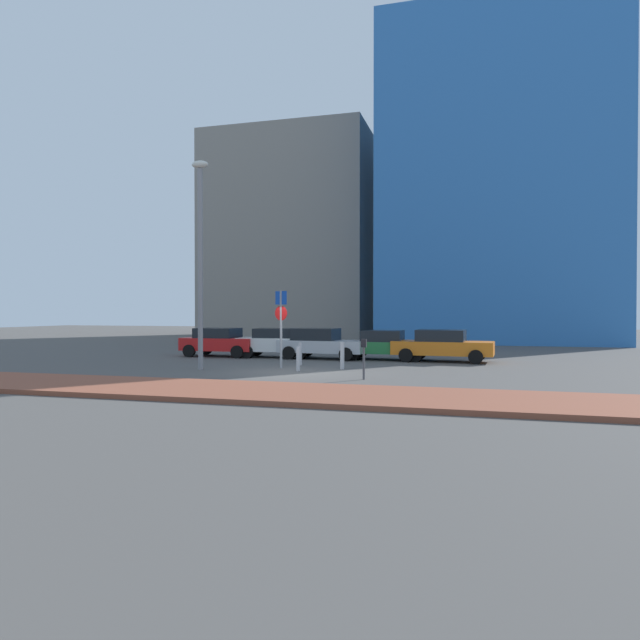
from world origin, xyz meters
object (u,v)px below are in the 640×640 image
(parking_sign_post, at_px, (281,319))
(street_lamp, at_px, (200,249))
(parking_meter, at_px, (364,353))
(traffic_bollard_near, at_px, (300,354))
(parked_car_red, at_px, (220,341))
(parked_car_orange, at_px, (442,345))
(parked_car_silver, at_px, (321,343))
(traffic_bollard_mid, at_px, (298,359))
(parked_car_white, at_px, (277,342))
(parked_car_green, at_px, (386,345))
(traffic_bollard_far, at_px, (342,356))

(parking_sign_post, relative_size, street_lamp, 0.38)
(parking_meter, distance_m, traffic_bollard_near, 5.72)
(parked_car_red, distance_m, parked_car_orange, 11.27)
(parked_car_silver, distance_m, parked_car_orange, 5.85)
(parking_meter, xyz_separation_m, traffic_bollard_mid, (-3.00, 1.99, -0.42))
(parked_car_white, height_order, parked_car_silver, parked_car_silver)
(parked_car_silver, xyz_separation_m, parking_meter, (3.70, -7.82, 0.12))
(parked_car_white, distance_m, street_lamp, 7.65)
(parked_car_orange, xyz_separation_m, parking_sign_post, (-6.15, -4.95, 1.24))
(parked_car_red, height_order, parked_car_silver, parked_car_silver)
(parking_meter, bearing_deg, street_lamp, 167.14)
(parked_car_orange, xyz_separation_m, traffic_bollard_mid, (-5.14, -5.82, -0.29))
(parked_car_green, height_order, parking_sign_post, parking_sign_post)
(traffic_bollard_mid, bearing_deg, traffic_bollard_near, 105.90)
(parked_car_white, xyz_separation_m, parking_sign_post, (2.05, -5.16, 1.24))
(parking_sign_post, xyz_separation_m, parking_meter, (4.01, -2.86, -1.11))
(parking_sign_post, height_order, parking_meter, parking_sign_post)
(traffic_bollard_mid, bearing_deg, parking_meter, -33.58)
(parked_car_red, xyz_separation_m, parking_meter, (9.12, -7.84, 0.12))
(parked_car_silver, bearing_deg, parked_car_red, 179.82)
(parked_car_green, bearing_deg, traffic_bollard_near, -129.94)
(parked_car_silver, distance_m, traffic_bollard_near, 3.47)
(parked_car_silver, bearing_deg, traffic_bollard_far, -64.68)
(parked_car_red, bearing_deg, traffic_bollard_mid, -43.68)
(traffic_bollard_mid, bearing_deg, parked_car_green, 68.14)
(parking_meter, relative_size, street_lamp, 0.17)
(parked_car_orange, distance_m, parking_meter, 8.10)
(parked_car_silver, xyz_separation_m, traffic_bollard_near, (0.03, -3.46, -0.28))
(parked_car_orange, xyz_separation_m, traffic_bollard_near, (-5.82, -3.44, -0.28))
(parked_car_green, relative_size, parking_meter, 3.19)
(parked_car_orange, bearing_deg, parking_meter, -105.37)
(traffic_bollard_far, bearing_deg, parked_car_red, 148.72)
(parked_car_silver, height_order, traffic_bollard_mid, parked_car_silver)
(parked_car_silver, relative_size, parked_car_orange, 0.93)
(parked_car_white, height_order, traffic_bollard_far, parked_car_white)
(parking_meter, relative_size, traffic_bollard_mid, 1.45)
(parked_car_silver, xyz_separation_m, parked_car_green, (3.16, 0.28, -0.05))
(parked_car_orange, relative_size, traffic_bollard_mid, 4.90)
(parked_car_silver, height_order, parking_meter, parked_car_silver)
(parked_car_orange, bearing_deg, traffic_bollard_mid, -131.46)
(street_lamp, bearing_deg, parked_car_silver, 62.19)
(parked_car_red, distance_m, street_lamp, 7.74)
(parking_sign_post, relative_size, traffic_bollard_far, 2.93)
(parking_sign_post, distance_m, street_lamp, 4.29)
(parked_car_red, bearing_deg, street_lamp, -71.11)
(parked_car_orange, distance_m, traffic_bollard_far, 5.88)
(parked_car_red, bearing_deg, traffic_bollard_far, -31.28)
(parked_car_green, height_order, traffic_bollard_near, parked_car_green)
(traffic_bollard_mid, bearing_deg, parking_sign_post, 139.24)
(parked_car_silver, relative_size, traffic_bollard_far, 3.98)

